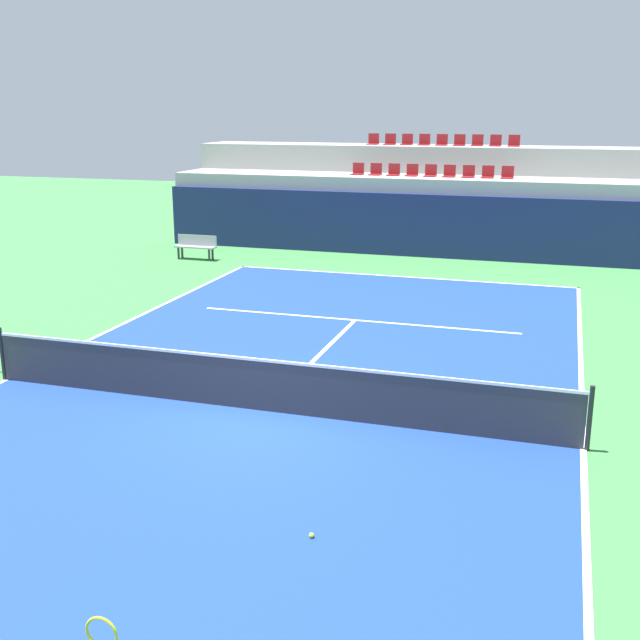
# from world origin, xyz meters

# --- Properties ---
(ground_plane) EXTENTS (80.00, 80.00, 0.00)m
(ground_plane) POSITION_xyz_m (0.00, 0.00, 0.00)
(ground_plane) COLOR #387A3D
(court_surface) EXTENTS (11.00, 24.00, 0.01)m
(court_surface) POSITION_xyz_m (0.00, 0.00, 0.01)
(court_surface) COLOR navy
(court_surface) RESTS_ON ground_plane
(baseline_far) EXTENTS (11.00, 0.10, 0.00)m
(baseline_far) POSITION_xyz_m (0.00, 11.95, 0.01)
(baseline_far) COLOR white
(baseline_far) RESTS_ON court_surface
(sideline_left) EXTENTS (0.10, 24.00, 0.00)m
(sideline_left) POSITION_xyz_m (-5.45, 0.00, 0.01)
(sideline_left) COLOR white
(sideline_left) RESTS_ON court_surface
(sideline_right) EXTENTS (0.10, 24.00, 0.00)m
(sideline_right) POSITION_xyz_m (5.45, 0.00, 0.01)
(sideline_right) COLOR white
(sideline_right) RESTS_ON court_surface
(service_line_far) EXTENTS (8.26, 0.10, 0.00)m
(service_line_far) POSITION_xyz_m (0.00, 6.40, 0.01)
(service_line_far) COLOR white
(service_line_far) RESTS_ON court_surface
(centre_service_line) EXTENTS (0.10, 6.40, 0.00)m
(centre_service_line) POSITION_xyz_m (0.00, 3.20, 0.01)
(centre_service_line) COLOR white
(centre_service_line) RESTS_ON court_surface
(back_wall) EXTENTS (19.77, 0.30, 2.26)m
(back_wall) POSITION_xyz_m (0.00, 15.65, 1.13)
(back_wall) COLOR navy
(back_wall) RESTS_ON ground_plane
(stands_tier_lower) EXTENTS (19.77, 2.40, 2.76)m
(stands_tier_lower) POSITION_xyz_m (0.00, 17.00, 1.38)
(stands_tier_lower) COLOR #9E9E99
(stands_tier_lower) RESTS_ON ground_plane
(stands_tier_upper) EXTENTS (19.77, 2.40, 3.79)m
(stands_tier_upper) POSITION_xyz_m (0.00, 19.40, 1.89)
(stands_tier_upper) COLOR #9E9E99
(stands_tier_upper) RESTS_ON ground_plane
(seating_row_lower) EXTENTS (6.02, 0.44, 0.44)m
(seating_row_lower) POSITION_xyz_m (-0.00, 17.10, 2.89)
(seating_row_lower) COLOR maroon
(seating_row_lower) RESTS_ON stands_tier_lower
(seating_row_upper) EXTENTS (6.02, 0.44, 0.44)m
(seating_row_upper) POSITION_xyz_m (-0.00, 19.50, 3.91)
(seating_row_upper) COLOR maroon
(seating_row_upper) RESTS_ON stands_tier_upper
(tennis_net) EXTENTS (11.08, 0.08, 1.07)m
(tennis_net) POSITION_xyz_m (0.00, 0.00, 0.51)
(tennis_net) COLOR black
(tennis_net) RESTS_ON court_surface
(player_bench) EXTENTS (1.50, 0.40, 0.85)m
(player_bench) POSITION_xyz_m (-7.57, 12.76, 0.51)
(player_bench) COLOR #99999E
(player_bench) RESTS_ON ground_plane
(tennis_ball_0) EXTENTS (0.07, 0.07, 0.07)m
(tennis_ball_0) POSITION_xyz_m (2.16, -3.78, 0.04)
(tennis_ball_0) COLOR #CCE033
(tennis_ball_0) RESTS_ON court_surface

